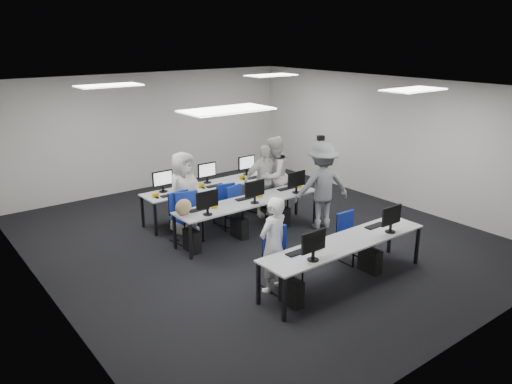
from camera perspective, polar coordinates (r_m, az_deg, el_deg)
room at (r=9.64m, az=-0.07°, el=3.04°), size 9.00×9.02×3.00m
ceiling_panels at (r=9.38m, az=-0.08°, el=11.86°), size 5.20×4.60×0.02m
desk_front at (r=8.24m, az=10.18°, el=-5.91°), size 3.20×0.70×0.73m
desk_mid at (r=10.03m, az=-0.77°, el=-1.26°), size 3.20×0.70×0.73m
desk_back at (r=11.13m, az=-5.08°, el=0.60°), size 3.20×0.70×0.73m
equipment_front at (r=8.23m, az=9.24°, el=-8.35°), size 2.51×0.41×1.19m
equipment_mid at (r=10.02m, az=-1.57°, el=-3.25°), size 2.91×0.41×1.19m
equipment_back at (r=11.34m, az=-4.28°, el=-0.76°), size 2.91×0.41×1.19m
chair_0 at (r=8.09m, az=2.96°, el=-8.98°), size 0.50×0.55×0.99m
chair_1 at (r=9.21m, az=10.83°, el=-6.06°), size 0.43×0.47×0.88m
chair_2 at (r=9.93m, az=-8.03°, el=-3.91°), size 0.55×0.59×0.99m
chair_3 at (r=10.60m, az=-3.04°, el=-2.50°), size 0.52×0.56×0.90m
chair_4 at (r=11.20m, az=2.04°, el=-1.33°), size 0.50×0.54×0.92m
chair_5 at (r=10.22m, az=-8.20°, el=-3.27°), size 0.58×0.62×0.99m
chair_6 at (r=10.75m, az=-3.23°, el=-2.21°), size 0.52×0.55×0.90m
chair_7 at (r=11.49m, az=0.71°, el=-0.81°), size 0.56×0.59×0.93m
handbag at (r=9.30m, az=-8.30°, el=-1.71°), size 0.42×0.33×0.30m
student_0 at (r=7.84m, az=1.98°, el=-6.04°), size 0.63×0.46×1.57m
student_1 at (r=11.20m, az=2.03°, el=1.87°), size 1.05×0.94×1.77m
student_2 at (r=10.24m, az=-8.25°, el=-0.06°), size 0.95×0.76×1.69m
student_3 at (r=11.06m, az=0.91°, el=1.27°), size 1.02×0.61×1.62m
photographer at (r=10.43m, az=7.57°, el=0.68°), size 1.35×1.08×1.83m
dslr_camera at (r=10.35m, az=7.41°, el=6.14°), size 0.20×0.22×0.10m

